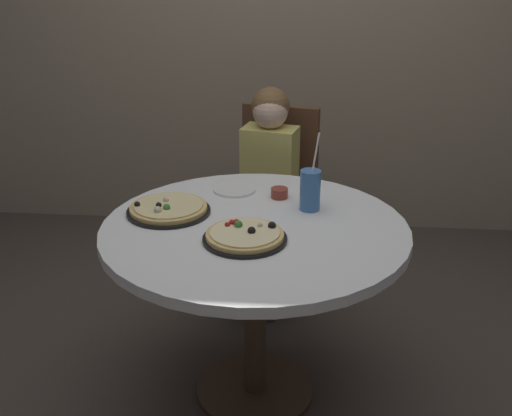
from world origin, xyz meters
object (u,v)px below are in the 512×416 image
pizza_cheese (168,209)px  plate_small (235,189)px  dining_table (255,252)px  chair_wooden (275,190)px  soda_cup (310,190)px  sauce_bowl (279,193)px  diner_child (265,211)px  pizza_veggie (245,236)px

pizza_cheese → plate_small: pizza_cheese is taller
dining_table → chair_wooden: bearing=88.8°
soda_cup → sauce_bowl: 0.18m
diner_child → sauce_bowl: size_ratio=15.46×
chair_wooden → sauce_bowl: (0.06, -0.65, 0.24)m
pizza_cheese → plate_small: size_ratio=1.79×
diner_child → soda_cup: size_ratio=3.53×
chair_wooden → pizza_cheese: 0.95m
pizza_cheese → soda_cup: bearing=8.6°
diner_child → soda_cup: bearing=-69.9°
dining_table → soda_cup: size_ratio=3.71×
dining_table → pizza_veggie: bearing=-100.7°
diner_child → plate_small: 0.50m
dining_table → diner_child: diner_child is taller
chair_wooden → pizza_veggie: chair_wooden is taller
diner_child → pizza_cheese: size_ratio=3.35×
dining_table → chair_wooden: 0.95m
pizza_veggie → plate_small: (-0.09, 0.47, -0.01)m
diner_child → plate_small: (-0.10, -0.41, 0.27)m
chair_wooden → plate_small: size_ratio=5.28×
pizza_cheese → sauce_bowl: 0.46m
diner_child → plate_small: diner_child is taller
sauce_bowl → soda_cup: bearing=-42.4°
chair_wooden → sauce_bowl: chair_wooden is taller
dining_table → sauce_bowl: size_ratio=16.25×
diner_child → pizza_veggie: bearing=-90.4°
dining_table → diner_child: (-0.02, 0.76, -0.16)m
pizza_cheese → soda_cup: (0.54, 0.08, 0.06)m
soda_cup → diner_child: bearing=110.1°
soda_cup → sauce_bowl: bearing=137.6°
pizza_veggie → pizza_cheese: size_ratio=0.92×
plate_small → pizza_veggie: bearing=-79.0°
pizza_veggie → pizza_cheese: bearing=145.9°
sauce_bowl → pizza_veggie: bearing=-103.5°
pizza_cheese → soda_cup: 0.55m
dining_table → soda_cup: (0.20, 0.17, 0.19)m
dining_table → plate_small: (-0.12, 0.35, 0.11)m
diner_child → pizza_veggie: 0.93m
chair_wooden → soda_cup: bearing=-76.9°
dining_table → plate_small: bearing=108.4°
chair_wooden → soda_cup: (0.18, -0.77, 0.30)m
pizza_veggie → plate_small: 0.48m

